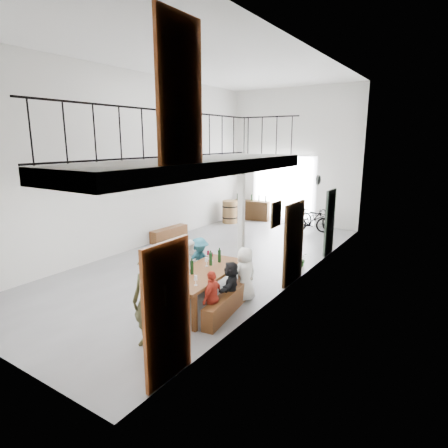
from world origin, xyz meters
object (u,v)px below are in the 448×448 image
Objects in this scene: serving_counter at (251,210)px; tasting_table at (204,275)px; side_bench at (169,234)px; bench_inner at (183,287)px; oak_barrel at (230,212)px; bicycle_near at (317,218)px; host_standing at (148,302)px.

tasting_table is at bearing -77.00° from serving_counter.
tasting_table is 1.48× the size of serving_counter.
serving_counter reaches higher than side_bench.
bench_inner is 8.67m from serving_counter.
oak_barrel is at bearing 113.28° from tasting_table.
side_bench is at bearing 161.03° from bicycle_near.
serving_counter is (-3.44, 8.30, -0.28)m from tasting_table.
oak_barrel is (0.30, 3.53, 0.25)m from side_bench.
serving_counter is at bearing 109.07° from bench_inner.
host_standing is at bearing -67.05° from bench_inner.
tasting_table reaches higher than side_bench.
host_standing is (0.78, -1.86, 0.54)m from bench_inner.
bench_inner reaches higher than side_bench.
serving_counter is at bearing 99.46° from host_standing.
serving_counter is 10.68m from host_standing.
serving_counter reaches higher than bench_inner.
bicycle_near is at bearing 88.64° from bench_inner.
side_bench is 4.67m from serving_counter.
bicycle_near is at bearing 87.89° from tasting_table.
tasting_table is 8.20m from bicycle_near.
side_bench is 3.55m from oak_barrel.
oak_barrel is 9.85m from host_standing.
oak_barrel is (-3.89, 7.22, -0.23)m from tasting_table.
host_standing is at bearing -51.60° from side_bench.
side_bench is 0.93× the size of bicycle_near.
side_bench is 0.99× the size of host_standing.
bicycle_near is at bearing -11.79° from serving_counter.
serving_counter is at bearing 107.48° from tasting_table.
serving_counter is 3.03m from bicycle_near.
side_bench is at bearing 133.58° from tasting_table.
bicycle_near is at bearing 49.94° from side_bench.
bench_inner is at bearing 102.61° from host_standing.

